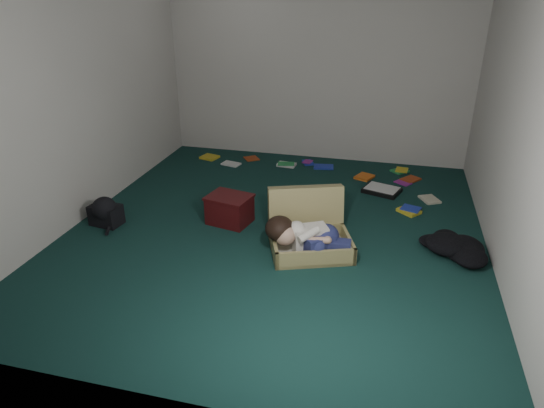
% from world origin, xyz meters
% --- Properties ---
extents(floor, '(4.50, 4.50, 0.00)m').
position_xyz_m(floor, '(0.00, 0.00, 0.00)').
color(floor, '#11322E').
rests_on(floor, ground).
extents(wall_back, '(4.50, 0.00, 4.50)m').
position_xyz_m(wall_back, '(0.00, 2.25, 1.30)').
color(wall_back, silver).
rests_on(wall_back, ground).
extents(wall_front, '(4.50, 0.00, 4.50)m').
position_xyz_m(wall_front, '(0.00, -2.25, 1.30)').
color(wall_front, silver).
rests_on(wall_front, ground).
extents(wall_left, '(0.00, 4.50, 4.50)m').
position_xyz_m(wall_left, '(-2.00, 0.00, 1.30)').
color(wall_left, silver).
rests_on(wall_left, ground).
extents(wall_right, '(0.00, 4.50, 4.50)m').
position_xyz_m(wall_right, '(2.00, 0.00, 1.30)').
color(wall_right, silver).
rests_on(wall_right, ground).
extents(suitcase, '(0.91, 0.90, 0.52)m').
position_xyz_m(suitcase, '(0.37, -0.23, 0.16)').
color(suitcase, '#A09358').
rests_on(suitcase, floor).
extents(person, '(0.79, 0.40, 0.32)m').
position_xyz_m(person, '(0.39, -0.42, 0.20)').
color(person, white).
rests_on(person, suitcase).
extents(maroon_bin, '(0.49, 0.42, 0.30)m').
position_xyz_m(maroon_bin, '(-0.49, 0.04, 0.15)').
color(maroon_bin, '#420D0F').
rests_on(maroon_bin, floor).
extents(backpack, '(0.41, 0.35, 0.23)m').
position_xyz_m(backpack, '(-1.70, -0.30, 0.11)').
color(backpack, black).
rests_on(backpack, floor).
extents(clothing_pile, '(0.57, 0.51, 0.15)m').
position_xyz_m(clothing_pile, '(1.70, -0.08, 0.07)').
color(clothing_pile, black).
rests_on(clothing_pile, floor).
extents(paper_tray, '(0.48, 0.41, 0.06)m').
position_xyz_m(paper_tray, '(0.99, 1.21, 0.03)').
color(paper_tray, black).
rests_on(paper_tray, floor).
extents(book_scatter, '(3.12, 1.47, 0.02)m').
position_xyz_m(book_scatter, '(0.33, 1.64, 0.01)').
color(book_scatter, yellow).
rests_on(book_scatter, floor).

